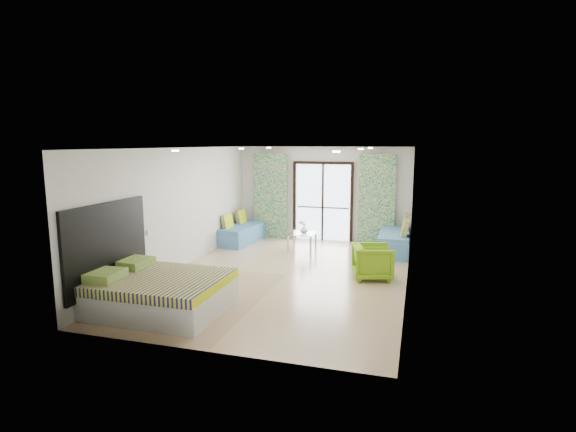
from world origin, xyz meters
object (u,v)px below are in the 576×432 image
(daybed_left, at_px, (242,233))
(daybed_right, at_px, (395,241))
(coffee_table, at_px, (302,235))
(armchair, at_px, (373,260))
(bed, at_px, (160,292))

(daybed_left, relative_size, daybed_right, 0.93)
(daybed_right, bearing_deg, coffee_table, -171.12)
(coffee_table, bearing_deg, armchair, -44.92)
(bed, height_order, daybed_left, daybed_left)
(daybed_right, relative_size, coffee_table, 2.45)
(coffee_table, bearing_deg, daybed_left, 168.52)
(bed, relative_size, daybed_left, 1.17)
(bed, bearing_deg, coffee_table, 75.76)
(daybed_left, xyz_separation_m, daybed_right, (4.23, 0.04, 0.03))
(daybed_right, relative_size, armchair, 2.47)
(bed, height_order, armchair, armchair)
(daybed_left, relative_size, coffee_table, 2.28)
(bed, height_order, coffee_table, coffee_table)
(daybed_left, xyz_separation_m, armchair, (3.91, -2.42, 0.12))
(bed, bearing_deg, daybed_right, 55.74)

